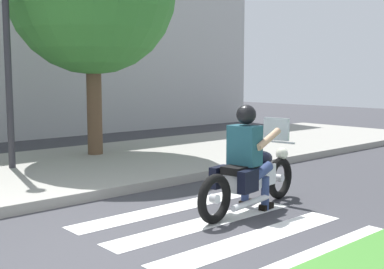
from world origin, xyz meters
name	(u,v)px	position (x,y,z in m)	size (l,w,h in m)	color
ground_plane	(118,246)	(0.00, 0.00, 0.00)	(48.00, 48.00, 0.00)	#38383D
crosswalk_stripe_0	(316,258)	(1.26, -1.60, 0.00)	(2.80, 0.40, 0.01)	white
crosswalk_stripe_1	(254,239)	(1.26, -0.80, 0.00)	(2.80, 0.40, 0.01)	white
crosswalk_stripe_2	(205,223)	(1.26, 0.00, 0.00)	(2.80, 0.40, 0.01)	white
crosswalk_stripe_3	(164,210)	(1.26, 0.80, 0.00)	(2.80, 0.40, 0.01)	white
motorcycle	(251,177)	(2.14, 0.03, 0.45)	(2.21, 0.77, 1.21)	black
rider	(248,151)	(2.06, 0.02, 0.82)	(0.68, 0.60, 1.43)	#1E4C59
street_lamp	(6,26)	(0.64, 4.45, 2.67)	(0.28, 0.28, 4.42)	#2D2D33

